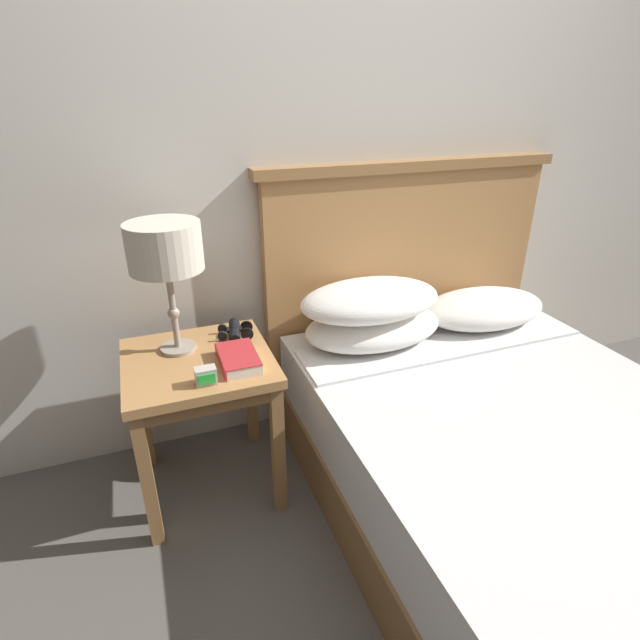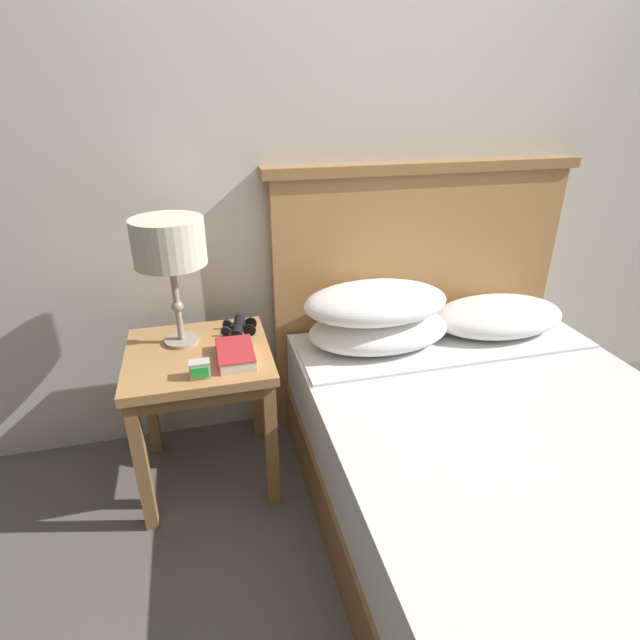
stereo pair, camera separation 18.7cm
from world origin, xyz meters
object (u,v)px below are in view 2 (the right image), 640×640
object	(u,v)px
nightstand	(200,372)
binoculars_pair	(239,327)
bed	(501,455)
table_lamp	(169,245)
alarm_clock	(200,369)
book_on_nightstand	(235,354)

from	to	relation	value
nightstand	binoculars_pair	xyz separation A→B (m)	(0.17, 0.13, 0.11)
bed	table_lamp	xyz separation A→B (m)	(-1.07, 0.59, 0.68)
nightstand	table_lamp	size ratio (longest dim) A/B	1.23
nightstand	binoculars_pair	bearing A→B (deg)	37.11
table_lamp	binoculars_pair	xyz separation A→B (m)	(0.22, 0.03, -0.36)
bed	binoculars_pair	bearing A→B (deg)	143.79
alarm_clock	book_on_nightstand	bearing A→B (deg)	36.31
nightstand	bed	xyz separation A→B (m)	(1.01, -0.49, -0.21)
book_on_nightstand	binoculars_pair	bearing A→B (deg)	80.60
bed	binoculars_pair	size ratio (longest dim) A/B	11.28
nightstand	alarm_clock	world-z (taller)	alarm_clock
book_on_nightstand	alarm_clock	distance (m)	0.16
bed	binoculars_pair	distance (m)	1.09
table_lamp	nightstand	bearing A→B (deg)	-58.92
bed	binoculars_pair	world-z (taller)	bed
nightstand	table_lamp	distance (m)	0.48
book_on_nightstand	alarm_clock	world-z (taller)	alarm_clock
table_lamp	binoculars_pair	world-z (taller)	table_lamp
bed	book_on_nightstand	world-z (taller)	bed
nightstand	book_on_nightstand	xyz separation A→B (m)	(0.13, -0.09, 0.11)
alarm_clock	table_lamp	bearing A→B (deg)	102.47
bed	book_on_nightstand	distance (m)	1.02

